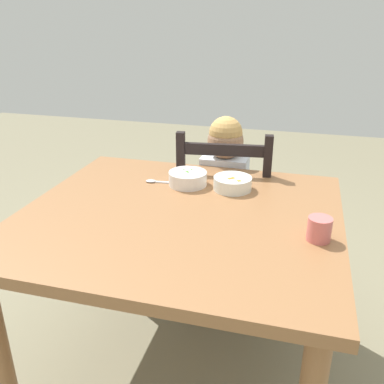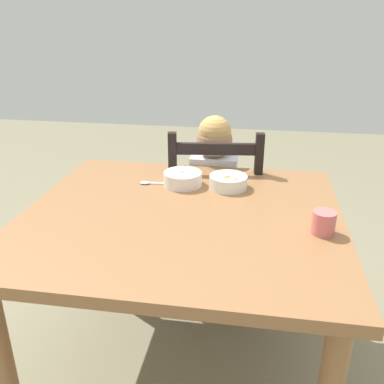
% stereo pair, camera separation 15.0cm
% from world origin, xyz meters
% --- Properties ---
extents(ground_plane, '(8.00, 8.00, 0.00)m').
position_xyz_m(ground_plane, '(0.00, 0.00, 0.00)').
color(ground_plane, gray).
extents(dining_table, '(1.13, 1.02, 0.71)m').
position_xyz_m(dining_table, '(0.00, 0.00, 0.61)').
color(dining_table, '#94643D').
rests_on(dining_table, ground).
extents(dining_chair, '(0.47, 0.47, 0.90)m').
position_xyz_m(dining_chair, '(0.06, 0.56, 0.43)').
color(dining_chair, black).
rests_on(dining_chair, ground).
extents(child_figure, '(0.32, 0.31, 0.94)m').
position_xyz_m(child_figure, '(0.05, 0.56, 0.62)').
color(child_figure, silver).
rests_on(child_figure, ground).
extents(bowl_of_peas, '(0.16, 0.16, 0.06)m').
position_xyz_m(bowl_of_peas, '(-0.04, 0.26, 0.74)').
color(bowl_of_peas, white).
rests_on(bowl_of_peas, dining_table).
extents(bowl_of_carrots, '(0.15, 0.15, 0.05)m').
position_xyz_m(bowl_of_carrots, '(0.15, 0.26, 0.74)').
color(bowl_of_carrots, white).
rests_on(bowl_of_carrots, dining_table).
extents(spoon, '(0.14, 0.04, 0.01)m').
position_xyz_m(spoon, '(-0.18, 0.25, 0.72)').
color(spoon, silver).
rests_on(spoon, dining_table).
extents(drinking_cup, '(0.08, 0.08, 0.08)m').
position_xyz_m(drinking_cup, '(0.48, -0.07, 0.75)').
color(drinking_cup, '#D36966').
rests_on(drinking_cup, dining_table).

